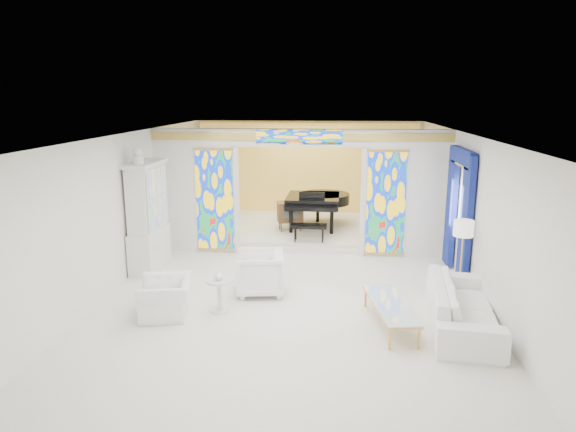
# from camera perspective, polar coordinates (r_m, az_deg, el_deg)

# --- Properties ---
(floor) EXTENTS (12.00, 12.00, 0.00)m
(floor) POSITION_cam_1_polar(r_m,az_deg,el_deg) (10.68, 0.54, -7.31)
(floor) COLOR white
(floor) RESTS_ON ground
(ceiling) EXTENTS (7.00, 12.00, 0.02)m
(ceiling) POSITION_cam_1_polar(r_m,az_deg,el_deg) (10.03, 0.58, 8.97)
(ceiling) COLOR silver
(ceiling) RESTS_ON wall_back
(wall_back) EXTENTS (7.00, 0.02, 3.00)m
(wall_back) POSITION_cam_1_polar(r_m,az_deg,el_deg) (16.15, 2.20, 5.20)
(wall_back) COLOR white
(wall_back) RESTS_ON floor
(wall_front) EXTENTS (7.00, 0.02, 3.00)m
(wall_front) POSITION_cam_1_polar(r_m,az_deg,el_deg) (4.62, -5.38, -15.79)
(wall_front) COLOR white
(wall_front) RESTS_ON floor
(wall_left) EXTENTS (0.02, 12.00, 3.00)m
(wall_left) POSITION_cam_1_polar(r_m,az_deg,el_deg) (11.07, -17.81, 0.89)
(wall_left) COLOR white
(wall_left) RESTS_ON floor
(wall_right) EXTENTS (0.02, 12.00, 3.00)m
(wall_right) POSITION_cam_1_polar(r_m,az_deg,el_deg) (10.58, 19.82, 0.19)
(wall_right) COLOR white
(wall_right) RESTS_ON floor
(partition_wall) EXTENTS (7.00, 0.22, 3.00)m
(partition_wall) POSITION_cam_1_polar(r_m,az_deg,el_deg) (12.17, 1.28, 3.32)
(partition_wall) COLOR white
(partition_wall) RESTS_ON floor
(stained_glass_left) EXTENTS (0.90, 0.04, 2.40)m
(stained_glass_left) POSITION_cam_1_polar(r_m,az_deg,el_deg) (12.43, -8.14, 1.74)
(stained_glass_left) COLOR gold
(stained_glass_left) RESTS_ON partition_wall
(stained_glass_right) EXTENTS (0.90, 0.04, 2.40)m
(stained_glass_right) POSITION_cam_1_polar(r_m,az_deg,el_deg) (12.18, 10.82, 1.40)
(stained_glass_right) COLOR gold
(stained_glass_right) RESTS_ON partition_wall
(stained_glass_transom) EXTENTS (2.00, 0.04, 0.34)m
(stained_glass_transom) POSITION_cam_1_polar(r_m,az_deg,el_deg) (11.92, 1.28, 8.76)
(stained_glass_transom) COLOR gold
(stained_glass_transom) RESTS_ON partition_wall
(alcove_platform) EXTENTS (6.80, 3.80, 0.18)m
(alcove_platform) POSITION_cam_1_polar(r_m,az_deg,el_deg) (14.56, 1.79, -1.34)
(alcove_platform) COLOR white
(alcove_platform) RESTS_ON floor
(gold_curtain_back) EXTENTS (6.70, 0.10, 2.90)m
(gold_curtain_back) POSITION_cam_1_polar(r_m,az_deg,el_deg) (16.03, 2.18, 5.14)
(gold_curtain_back) COLOR #E6B950
(gold_curtain_back) RESTS_ON wall_back
(chandelier) EXTENTS (0.48, 0.48, 0.30)m
(chandelier) POSITION_cam_1_polar(r_m,az_deg,el_deg) (14.03, 2.66, 8.31)
(chandelier) COLOR gold
(chandelier) RESTS_ON ceiling
(blue_drapes) EXTENTS (0.14, 1.85, 2.65)m
(blue_drapes) POSITION_cam_1_polar(r_m,az_deg,el_deg) (11.20, 18.47, 1.38)
(blue_drapes) COLOR navy
(blue_drapes) RESTS_ON wall_right
(china_cabinet) EXTENTS (0.56, 1.46, 2.72)m
(china_cabinet) POSITION_cam_1_polar(r_m,az_deg,el_deg) (11.58, -15.28, -0.10)
(china_cabinet) COLOR silver
(china_cabinet) RESTS_ON floor
(armchair_left) EXTENTS (1.06, 1.16, 0.64)m
(armchair_left) POSITION_cam_1_polar(r_m,az_deg,el_deg) (9.28, -13.43, -8.79)
(armchair_left) COLOR white
(armchair_left) RESTS_ON floor
(armchair_right) EXTENTS (1.01, 0.99, 0.83)m
(armchair_right) POSITION_cam_1_polar(r_m,az_deg,el_deg) (9.96, -3.14, -6.32)
(armchair_right) COLOR white
(armchair_right) RESTS_ON floor
(sofa) EXTENTS (1.30, 2.67, 0.75)m
(sofa) POSITION_cam_1_polar(r_m,az_deg,el_deg) (9.03, 18.85, -9.42)
(sofa) COLOR white
(sofa) RESTS_ON floor
(side_table) EXTENTS (0.58, 0.58, 0.59)m
(side_table) POSITION_cam_1_polar(r_m,az_deg,el_deg) (9.22, -7.63, -8.24)
(side_table) COLOR silver
(side_table) RESTS_ON floor
(vase) EXTENTS (0.18, 0.18, 0.17)m
(vase) POSITION_cam_1_polar(r_m,az_deg,el_deg) (9.12, -7.69, -6.52)
(vase) COLOR white
(vase) RESTS_ON side_table
(coffee_table) EXTENTS (0.82, 1.83, 0.39)m
(coffee_table) POSITION_cam_1_polar(r_m,az_deg,el_deg) (8.76, 11.31, -9.74)
(coffee_table) COLOR white
(coffee_table) RESTS_ON floor
(floor_lamp) EXTENTS (0.45, 0.45, 1.51)m
(floor_lamp) POSITION_cam_1_polar(r_m,az_deg,el_deg) (10.00, 18.90, -1.71)
(floor_lamp) COLOR gold
(floor_lamp) RESTS_ON floor
(grand_piano) EXTENTS (1.76, 2.72, 1.09)m
(grand_piano) POSITION_cam_1_polar(r_m,az_deg,el_deg) (14.26, 3.36, 1.73)
(grand_piano) COLOR black
(grand_piano) RESTS_ON alcove_platform
(tv_console) EXTENTS (0.76, 0.60, 0.78)m
(tv_console) POSITION_cam_1_polar(r_m,az_deg,el_deg) (13.87, 0.23, 0.47)
(tv_console) COLOR brown
(tv_console) RESTS_ON alcove_platform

